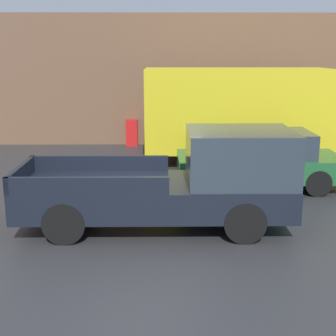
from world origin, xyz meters
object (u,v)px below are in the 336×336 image
pickup_truck (182,182)px  delivery_truck (256,112)px  car (261,159)px  newspaper_box (132,133)px

pickup_truck → delivery_truck: bearing=65.9°
car → delivery_truck: (0.43, 3.06, 0.89)m
pickup_truck → delivery_truck: (2.68, 5.99, 0.69)m
pickup_truck → delivery_truck: size_ratio=0.71×
pickup_truck → newspaper_box: pickup_truck is taller
car → delivery_truck: 3.21m
pickup_truck → car: bearing=52.5°
delivery_truck → newspaper_box: delivery_truck is taller
pickup_truck → car: 3.70m
car → delivery_truck: bearing=82.0°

